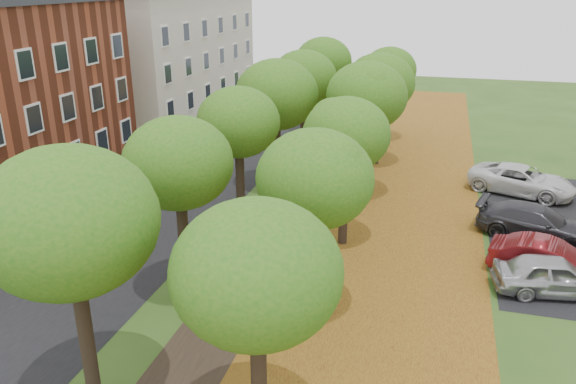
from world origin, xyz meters
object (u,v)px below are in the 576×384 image
Objects in this scene: car_silver at (554,275)px; car_white at (522,180)px; car_red at (549,260)px; car_grey at (536,222)px.

car_white reaches higher than car_silver.
car_red is 9.61m from car_white.
car_red is 3.71m from car_grey.
car_grey is at bearing 12.90° from car_red.
car_red is (0.00, 1.31, -0.01)m from car_silver.
car_silver reaches higher than car_red.
car_red is at bearing -165.36° from car_grey.
car_silver is 0.85× the size of car_grey.
car_silver is 0.80× the size of car_white.
car_grey is at bearing -160.68° from car_white.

